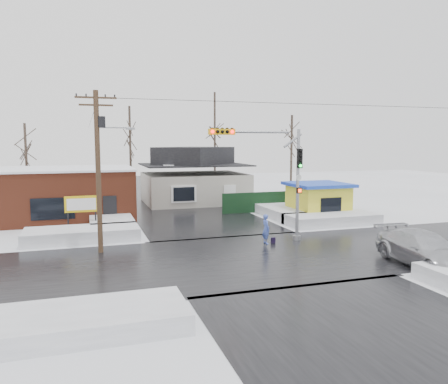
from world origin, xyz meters
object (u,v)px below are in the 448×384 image
object	(u,v)px
marquee_sign	(82,205)
pedestrian	(266,229)
utility_pole	(99,162)
car	(423,249)
kiosk	(318,200)
traffic_signal	(275,169)

from	to	relation	value
marquee_sign	pedestrian	bearing A→B (deg)	-32.51
utility_pole	car	size ratio (longest dim) A/B	1.54
kiosk	traffic_signal	bearing A→B (deg)	-135.16
traffic_signal	pedestrian	distance (m)	3.71
traffic_signal	car	world-z (taller)	traffic_signal
utility_pole	marquee_sign	bearing A→B (deg)	100.13
marquee_sign	pedestrian	distance (m)	12.76
kiosk	pedestrian	world-z (taller)	kiosk
traffic_signal	kiosk	bearing A→B (deg)	44.84
marquee_sign	kiosk	size ratio (longest dim) A/B	0.55
utility_pole	car	world-z (taller)	utility_pole
utility_pole	pedestrian	distance (m)	10.56
utility_pole	pedestrian	bearing A→B (deg)	-4.98
utility_pole	traffic_signal	bearing A→B (deg)	-2.95
utility_pole	pedestrian	world-z (taller)	utility_pole
traffic_signal	utility_pole	distance (m)	10.39
traffic_signal	utility_pole	xyz separation A→B (m)	(-10.36, 0.53, 0.57)
pedestrian	car	world-z (taller)	pedestrian
kiosk	utility_pole	bearing A→B (deg)	-159.56
traffic_signal	kiosk	world-z (taller)	traffic_signal
marquee_sign	kiosk	xyz separation A→B (m)	(18.50, 0.50, -0.46)
marquee_sign	car	distance (m)	21.35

